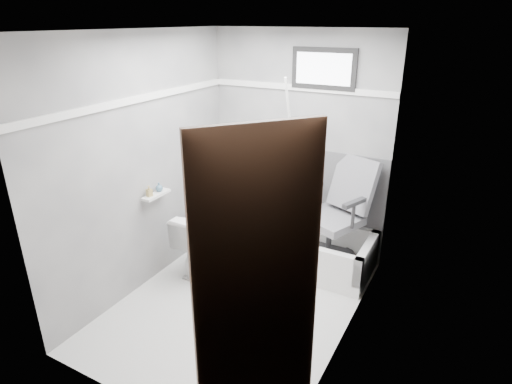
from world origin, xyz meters
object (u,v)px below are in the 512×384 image
Objects in this scene: door at (273,334)px; soap_bottle_b at (159,187)px; toilet at (203,241)px; soap_bottle_a at (149,191)px; office_chair at (331,212)px; bathtub at (301,246)px.

door is 21.85× the size of soap_bottle_b.
soap_bottle_a is at bearing 49.06° from toilet.
toilet is 0.74m from soap_bottle_b.
soap_bottle_b is (-1.47, -0.86, 0.30)m from office_chair.
soap_bottle_a is at bearing -90.00° from soap_bottle_b.
toilet is 2.37m from door.
soap_bottle_b is (0.00, 0.14, -0.01)m from soap_bottle_a.
door is (1.60, -1.62, 0.67)m from toilet.
soap_bottle_b is at bearing -127.57° from office_chair.
bathtub is 1.38× the size of office_chair.
door is 2.37m from soap_bottle_b.
toilet is (-1.15, -0.63, -0.33)m from office_chair.
door is at bearing -32.96° from soap_bottle_a.
soap_bottle_b is at bearing 90.00° from soap_bottle_a.
office_chair is at bearing 6.92° from bathtub.
soap_bottle_a is 0.14m from soap_bottle_b.
soap_bottle_a reaches higher than toilet.
toilet is at bearing 49.52° from soap_bottle_a.
door reaches higher than toilet.
office_chair reaches higher than bathtub.
office_chair is (0.30, 0.04, 0.45)m from bathtub.
office_chair is at bearing 30.41° from soap_bottle_b.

